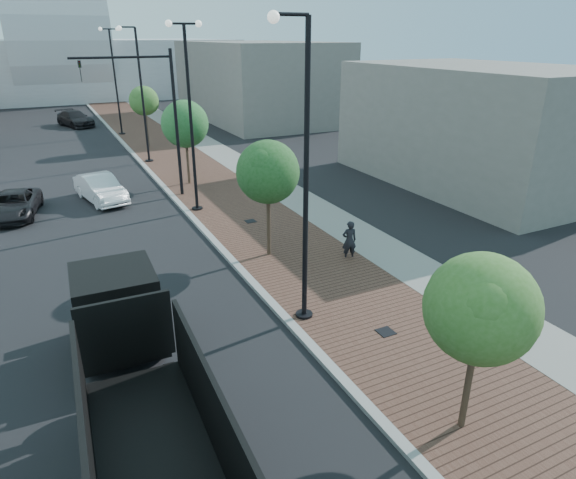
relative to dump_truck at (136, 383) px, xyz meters
name	(u,v)px	position (x,y,z in m)	size (l,w,h in m)	color
sidewalk	(169,143)	(8.65, 32.57, -1.21)	(7.00, 140.00, 0.12)	#4C2D23
concrete_strip	(199,141)	(11.35, 32.57, -1.21)	(2.40, 140.00, 0.13)	slate
curb	(127,147)	(5.15, 32.57, -1.20)	(0.30, 140.00, 0.14)	gray
dump_truck	(136,383)	(0.00, 0.00, 0.00)	(2.63, 13.37, 3.02)	black
white_sedan	(100,188)	(1.45, 18.60, -0.53)	(1.57, 4.50, 1.48)	white
dark_car_mid	(14,205)	(-2.84, 17.93, -0.64)	(2.09, 4.54, 1.26)	black
dark_car_far	(75,119)	(2.33, 45.66, -0.51)	(2.15, 5.28, 1.53)	black
pedestrian	(349,240)	(9.59, 5.87, -0.43)	(0.61, 0.40, 1.68)	black
streetlight_1	(303,192)	(5.63, 2.57, 3.07)	(1.44, 0.56, 9.21)	black
streetlight_2	(191,119)	(5.75, 14.57, 3.55)	(1.72, 0.56, 9.28)	black
streetlight_3	(141,102)	(5.63, 26.57, 3.07)	(1.44, 0.56, 9.21)	black
streetlight_4	(115,81)	(5.75, 38.57, 3.55)	(1.72, 0.56, 9.28)	black
traffic_mast	(158,109)	(4.85, 17.57, 3.71)	(5.09, 0.20, 8.00)	black
tree_0	(482,308)	(6.79, -3.40, 1.99)	(2.46, 2.43, 4.49)	#382619
tree_1	(269,172)	(6.79, 7.60, 2.37)	(2.54, 2.52, 4.91)	#382619
tree_2	(186,124)	(6.79, 19.60, 2.47)	(2.79, 2.79, 5.15)	#382619
tree_3	(144,101)	(6.79, 31.60, 2.52)	(2.37, 2.31, 4.96)	#382619
convention_center	(57,54)	(3.15, 77.57, 4.73)	(50.00, 30.00, 50.00)	#ACB1B7
commercial_block_ne	(257,81)	(21.15, 42.57, 2.73)	(12.00, 22.00, 8.00)	slate
commercial_block_e	(478,125)	(23.15, 12.57, 2.23)	(10.00, 16.00, 7.00)	slate
utility_cover_1	(386,332)	(7.55, 0.57, -1.14)	(0.50, 0.50, 0.02)	black
utility_cover_2	(250,221)	(7.55, 11.57, -1.14)	(0.50, 0.50, 0.02)	black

